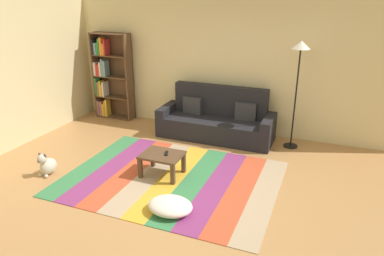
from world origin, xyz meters
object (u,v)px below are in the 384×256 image
Objects in this scene: coffee_table at (162,158)px; tv_remote at (166,153)px; bookshelf at (109,76)px; dog at (47,165)px; standing_lamp at (300,60)px; couch at (217,121)px; pouf at (170,206)px.

tv_remote is at bearing 24.65° from coffee_table.
dog is at bearing -76.77° from bookshelf.
dog is 4.56m from standing_lamp.
bookshelf is (-2.66, 0.28, 0.61)m from couch.
coffee_table is 0.32× the size of standing_lamp.
coffee_table reaches higher than pouf.
pouf is at bearing -6.16° from dog.
bookshelf reaches higher than tv_remote.
dog reaches higher than tv_remote.
couch is at bearing -178.00° from standing_lamp.
standing_lamp is (3.47, 2.56, 1.48)m from dog.
bookshelf reaches higher than dog.
pouf is (2.93, -3.04, -0.85)m from bookshelf.
standing_lamp is at bearing -3.23° from bookshelf.
standing_lamp is (1.46, 0.05, 1.30)m from couch.
couch is 1.18× the size of bookshelf.
dog is at bearing -143.52° from standing_lamp.
standing_lamp is at bearing 66.99° from pouf.
couch is 3.75× the size of pouf.
tv_remote is at bearing -40.95° from bookshelf.
coffee_table is at bearing -175.50° from tv_remote.
pouf is 4.02× the size of tv_remote.
pouf is at bearing -82.11° from tv_remote.
tv_remote reaches higher than pouf.
dog is at bearing -179.25° from tv_remote.
coffee_table is 1.60× the size of dog.
dog is (0.66, -2.80, -0.79)m from bookshelf.
tv_remote is (-0.49, 0.93, 0.28)m from pouf.
dog is 1.92m from tv_remote.
standing_lamp is (1.19, 2.81, 1.54)m from pouf.
bookshelf is 4.19m from standing_lamp.
bookshelf is 4.81× the size of dog.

